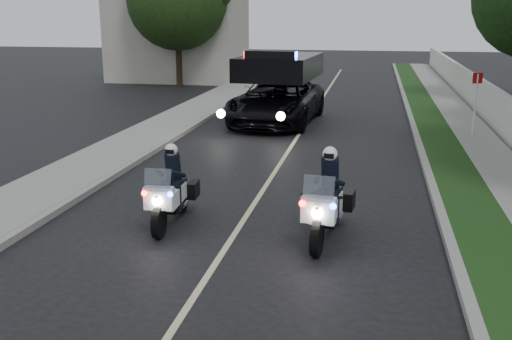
{
  "coord_description": "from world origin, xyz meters",
  "views": [
    {
      "loc": [
        2.56,
        -11.59,
        4.23
      ],
      "look_at": [
        0.18,
        0.35,
        1.0
      ],
      "focal_mm": 41.59,
      "sensor_mm": 36.0,
      "label": 1
    }
  ],
  "objects": [
    {
      "name": "property_wall",
      "position": [
        7.1,
        10.0,
        0.75
      ],
      "size": [
        0.22,
        60.0,
        1.5
      ],
      "primitive_type": "cube",
      "color": "beige",
      "rests_on": "ground"
    },
    {
      "name": "lane_marking",
      "position": [
        0.0,
        10.0,
        0.0
      ],
      "size": [
        0.12,
        50.0,
        0.01
      ],
      "primitive_type": "cube",
      "color": "#BFB78C",
      "rests_on": "ground"
    },
    {
      "name": "grass_verge",
      "position": [
        4.8,
        10.0,
        0.08
      ],
      "size": [
        1.2,
        60.0,
        0.16
      ],
      "primitive_type": "cube",
      "color": "#193814",
      "rests_on": "ground"
    },
    {
      "name": "sidewalk_left",
      "position": [
        -5.2,
        10.0,
        0.08
      ],
      "size": [
        2.0,
        60.0,
        0.16
      ],
      "primitive_type": "cube",
      "color": "gray",
      "rests_on": "ground"
    },
    {
      "name": "tree_left_near",
      "position": [
        -8.85,
        22.38,
        0.0
      ],
      "size": [
        5.97,
        5.97,
        9.68
      ],
      "primitive_type": null,
      "rotation": [
        0.0,
        0.0,
        -0.03
      ],
      "color": "#203F15",
      "rests_on": "ground"
    },
    {
      "name": "police_moto_left",
      "position": [
        -1.42,
        -0.53,
        0.0
      ],
      "size": [
        0.77,
        2.0,
        1.67
      ],
      "primitive_type": null,
      "rotation": [
        0.0,
        0.0,
        0.04
      ],
      "color": "silver",
      "rests_on": "ground"
    },
    {
      "name": "sign_post",
      "position": [
        6.0,
        9.68,
        0.0
      ],
      "size": [
        0.47,
        0.47,
        2.35
      ],
      "primitive_type": null,
      "rotation": [
        0.0,
        0.0,
        0.35
      ],
      "color": "#AD0C12",
      "rests_on": "ground"
    },
    {
      "name": "curb_right",
      "position": [
        4.1,
        10.0,
        0.07
      ],
      "size": [
        0.2,
        60.0,
        0.15
      ],
      "primitive_type": "cube",
      "color": "gray",
      "rests_on": "ground"
    },
    {
      "name": "tree_left_far",
      "position": [
        -9.34,
        26.29,
        0.0
      ],
      "size": [
        6.55,
        6.55,
        9.16
      ],
      "primitive_type": null,
      "rotation": [
        0.0,
        0.0,
        0.22
      ],
      "color": "black",
      "rests_on": "ground"
    },
    {
      "name": "building_far",
      "position": [
        -10.0,
        26.0,
        3.5
      ],
      "size": [
        8.0,
        6.0,
        7.0
      ],
      "primitive_type": "cube",
      "color": "#A8A396",
      "rests_on": "ground"
    },
    {
      "name": "cyclist",
      "position": [
        -2.16,
        19.53,
        0.0
      ],
      "size": [
        0.61,
        0.43,
        1.6
      ],
      "primitive_type": "imported",
      "rotation": [
        0.0,
        0.0,
        3.06
      ],
      "color": "black",
      "rests_on": "ground"
    },
    {
      "name": "bicycle",
      "position": [
        -2.16,
        19.53,
        0.0
      ],
      "size": [
        0.54,
        1.54,
        0.8
      ],
      "primitive_type": "imported",
      "rotation": [
        0.0,
        0.0,
        -0.0
      ],
      "color": "black",
      "rests_on": "ground"
    },
    {
      "name": "ground",
      "position": [
        0.0,
        0.0,
        0.0
      ],
      "size": [
        120.0,
        120.0,
        0.0
      ],
      "primitive_type": "plane",
      "color": "black",
      "rests_on": "ground"
    },
    {
      "name": "police_suv",
      "position": [
        -1.16,
        11.45,
        0.0
      ],
      "size": [
        3.36,
        6.54,
        3.09
      ],
      "primitive_type": "imported",
      "rotation": [
        0.0,
        0.0,
        -0.07
      ],
      "color": "black",
      "rests_on": "ground"
    },
    {
      "name": "curb_left",
      "position": [
        -4.1,
        10.0,
        0.07
      ],
      "size": [
        0.2,
        60.0,
        0.15
      ],
      "primitive_type": "cube",
      "color": "gray",
      "rests_on": "ground"
    },
    {
      "name": "police_moto_right",
      "position": [
        1.79,
        -0.76,
        0.0
      ],
      "size": [
        0.96,
        2.18,
        1.8
      ],
      "primitive_type": null,
      "rotation": [
        0.0,
        0.0,
        -0.11
      ],
      "color": "white",
      "rests_on": "ground"
    },
    {
      "name": "sidewalk_right",
      "position": [
        6.1,
        10.0,
        0.08
      ],
      "size": [
        1.4,
        60.0,
        0.16
      ],
      "primitive_type": "cube",
      "color": "gray",
      "rests_on": "ground"
    }
  ]
}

